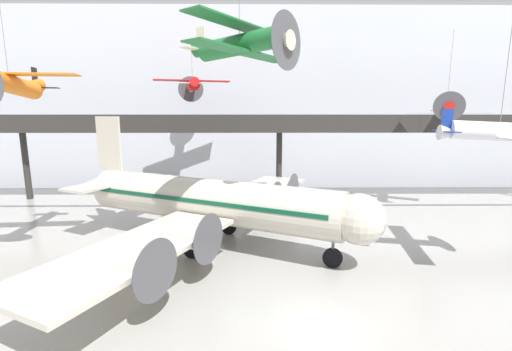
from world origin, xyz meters
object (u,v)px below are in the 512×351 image
suspended_plane_orange_highwing (9,83)px  suspended_plane_silver_racer (446,110)px  airliner_silver_main (207,201)px  suspended_plane_red_highwing (192,85)px  suspended_plane_green_biplane (240,44)px  suspended_plane_white_twin (499,132)px

suspended_plane_orange_highwing → suspended_plane_silver_racer: bearing=103.3°
suspended_plane_silver_racer → suspended_plane_orange_highwing: suspended_plane_orange_highwing is taller
airliner_silver_main → suspended_plane_red_highwing: size_ratio=3.35×
suspended_plane_green_biplane → suspended_plane_red_highwing: size_ratio=0.95×
suspended_plane_silver_racer → suspended_plane_red_highwing: (-26.80, 4.48, 2.89)m
suspended_plane_white_twin → airliner_silver_main: bearing=174.7°
airliner_silver_main → suspended_plane_red_highwing: (-3.28, 14.46, 9.90)m
suspended_plane_white_twin → suspended_plane_silver_racer: (4.95, 14.81, 1.48)m
suspended_plane_white_twin → suspended_plane_orange_highwing: bearing=-176.1°
suspended_plane_green_biplane → suspended_plane_white_twin: bearing=29.8°
suspended_plane_orange_highwing → suspended_plane_green_biplane: bearing=80.6°
airliner_silver_main → suspended_plane_orange_highwing: suspended_plane_orange_highwing is taller
suspended_plane_white_twin → suspended_plane_red_highwing: bearing=147.9°
suspended_plane_green_biplane → suspended_plane_red_highwing: same height
suspended_plane_green_biplane → suspended_plane_orange_highwing: size_ratio=0.91×
suspended_plane_white_twin → suspended_plane_green_biplane: bearing=-176.8°
airliner_silver_main → suspended_plane_orange_highwing: 15.52m
airliner_silver_main → suspended_plane_white_twin: bearing=11.0°
airliner_silver_main → suspended_plane_green_biplane: suspended_plane_green_biplane is taller
airliner_silver_main → suspended_plane_silver_racer: 26.49m
suspended_plane_green_biplane → suspended_plane_silver_racer: (20.77, 13.11, -3.92)m
suspended_plane_red_highwing → suspended_plane_green_biplane: bearing=-174.7°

